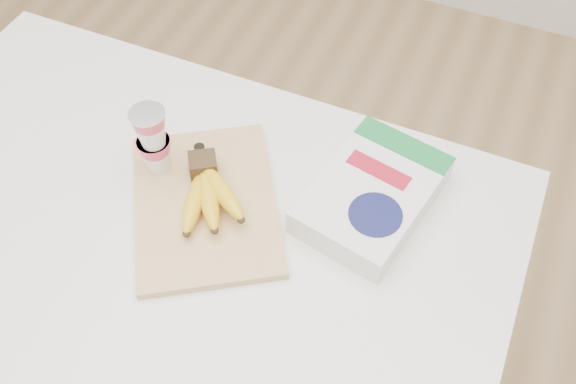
% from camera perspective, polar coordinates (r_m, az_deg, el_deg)
% --- Properties ---
extents(table, '(1.17, 0.78, 0.88)m').
position_cam_1_polar(table, '(1.49, -8.47, -12.67)').
color(table, white).
rests_on(table, ground).
extents(cutting_board, '(0.38, 0.41, 0.02)m').
position_cam_1_polar(cutting_board, '(1.12, -7.36, -1.07)').
color(cutting_board, '#DEB87A').
rests_on(cutting_board, table).
extents(bananas, '(0.16, 0.17, 0.05)m').
position_cam_1_polar(bananas, '(1.10, -7.14, -0.04)').
color(bananas, '#382816').
rests_on(bananas, cutting_board).
extents(yogurt_stack, '(0.06, 0.06, 0.14)m').
position_cam_1_polar(yogurt_stack, '(1.11, -11.93, 4.60)').
color(yogurt_stack, white).
rests_on(yogurt_stack, cutting_board).
extents(cereal_box, '(0.22, 0.29, 0.06)m').
position_cam_1_polar(cereal_box, '(1.11, 7.48, -0.24)').
color(cereal_box, white).
rests_on(cereal_box, table).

